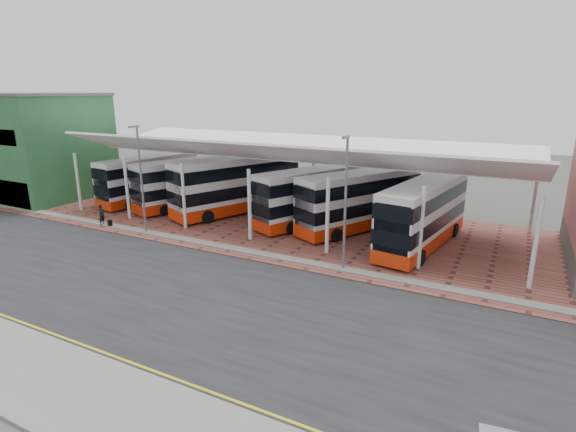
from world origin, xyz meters
name	(u,v)px	position (x,y,z in m)	size (l,w,h in m)	color
ground	(262,305)	(0.00, 0.00, 0.00)	(140.00, 140.00, 0.00)	#41453F
road	(251,314)	(0.00, -1.00, 0.01)	(120.00, 14.00, 0.02)	black
forecourt	(376,238)	(2.00, 13.00, 0.03)	(72.00, 16.00, 0.06)	brown
sidewalk	(124,414)	(0.00, -9.00, 0.07)	(120.00, 4.00, 0.14)	slate
north_kerb	(312,264)	(0.00, 6.20, 0.07)	(120.00, 0.80, 0.14)	slate
yellow_line_near	(166,382)	(0.00, -7.00, 0.03)	(120.00, 0.12, 0.01)	gold
yellow_line_far	(171,377)	(0.00, -6.70, 0.03)	(120.00, 0.12, 0.01)	gold
canopy	(285,151)	(-6.00, 13.94, 5.80)	(37.00, 11.63, 7.07)	silver
shop_green	(55,147)	(-30.00, 10.97, 5.12)	(6.40, 10.20, 10.22)	#2C6637
shop_cream	(14,143)	(-36.50, 10.97, 5.12)	(6.40, 10.20, 10.22)	beige
lamp_west	(141,176)	(-14.00, 6.27, 4.36)	(0.16, 0.90, 8.07)	slate
lamp_east	(345,200)	(2.00, 6.27, 4.36)	(0.16, 0.90, 8.07)	slate
bus_0	(150,179)	(-20.86, 14.02, 2.21)	(3.82, 10.71, 4.32)	silver
bus_1	(191,183)	(-15.78, 14.05, 2.25)	(6.14, 10.85, 4.40)	silver
bus_2	(237,185)	(-11.01, 14.34, 2.49)	(7.10, 12.00, 4.89)	silver
bus_3	(314,196)	(-3.69, 14.52, 2.26)	(6.52, 10.83, 4.42)	silver
bus_4	(360,201)	(0.19, 14.51, 2.29)	(7.17, 10.86, 4.49)	silver
bus_5	(423,215)	(5.32, 12.70, 2.31)	(4.13, 11.22, 4.52)	silver
pedestrian	(102,215)	(-18.34, 6.00, 0.92)	(0.63, 0.41, 1.72)	black
suitcase	(110,223)	(-17.52, 6.00, 0.33)	(0.31, 0.22, 0.54)	black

